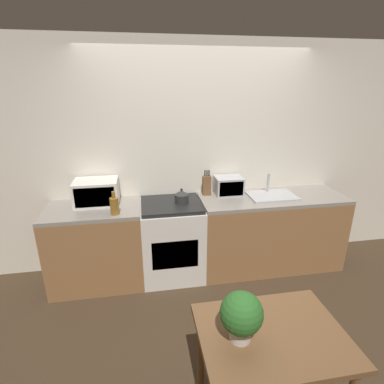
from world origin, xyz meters
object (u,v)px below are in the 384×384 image
(stove_range, at_px, (172,240))
(toaster_oven, at_px, (229,186))
(bottle, at_px, (114,206))
(microwave, at_px, (97,192))
(dining_table, at_px, (271,346))
(kettle, at_px, (182,197))

(stove_range, xyz_separation_m, toaster_oven, (0.69, 0.16, 0.56))
(bottle, height_order, toaster_oven, bottle)
(microwave, height_order, dining_table, microwave)
(toaster_oven, distance_m, dining_table, 1.95)
(toaster_oven, height_order, dining_table, toaster_oven)
(bottle, bearing_deg, dining_table, -56.75)
(microwave, bearing_deg, kettle, -8.33)
(microwave, xyz_separation_m, dining_table, (1.21, -1.85, -0.41))
(stove_range, distance_m, bottle, 0.82)
(toaster_oven, bearing_deg, stove_range, -166.75)
(microwave, distance_m, toaster_oven, 1.48)
(bottle, distance_m, dining_table, 1.87)
(stove_range, relative_size, bottle, 3.75)
(stove_range, bearing_deg, bottle, -160.98)
(dining_table, bearing_deg, stove_range, 103.64)
(stove_range, bearing_deg, microwave, 171.29)
(kettle, height_order, dining_table, kettle)
(stove_range, distance_m, dining_table, 1.79)
(microwave, height_order, toaster_oven, microwave)
(kettle, distance_m, bottle, 0.72)
(bottle, bearing_deg, kettle, 15.22)
(bottle, relative_size, dining_table, 0.27)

